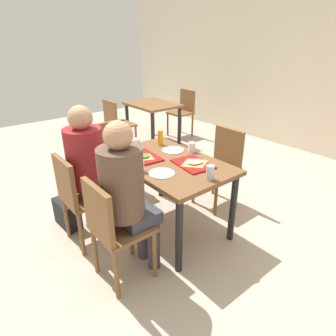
{
  "coord_description": "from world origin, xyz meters",
  "views": [
    {
      "loc": [
        1.91,
        -1.56,
        1.76
      ],
      "look_at": [
        0.0,
        0.0,
        0.65
      ],
      "focal_mm": 30.89,
      "sensor_mm": 36.0,
      "label": 1
    }
  ],
  "objects": [
    {
      "name": "paper_plate_center",
      "position": [
        -0.18,
        0.21,
        0.72
      ],
      "size": [
        0.22,
        0.22,
        0.01
      ],
      "primitive_type": "cylinder",
      "color": "white",
      "rests_on": "main_table"
    },
    {
      "name": "chair_near_left",
      "position": [
        -0.3,
        -0.77,
        0.51
      ],
      "size": [
        0.4,
        0.4,
        0.87
      ],
      "color": "brown",
      "rests_on": "ground_plane"
    },
    {
      "name": "soda_can",
      "position": [
        0.51,
        0.02,
        0.78
      ],
      "size": [
        0.07,
        0.07,
        0.12
      ],
      "primitive_type": "cylinder",
      "color": "#B7BCC6",
      "rests_on": "main_table"
    },
    {
      "name": "tray_red_near",
      "position": [
        -0.21,
        -0.14,
        0.73
      ],
      "size": [
        0.38,
        0.3,
        0.02
      ],
      "primitive_type": "cube",
      "rotation": [
        0.0,
        0.0,
        -0.1
      ],
      "color": "#B21414",
      "rests_on": "main_table"
    },
    {
      "name": "foil_bundle",
      "position": [
        -0.51,
        -0.02,
        0.77
      ],
      "size": [
        0.1,
        0.1,
        0.1
      ],
      "primitive_type": "sphere",
      "color": "silver",
      "rests_on": "main_table"
    },
    {
      "name": "background_table",
      "position": [
        -2.17,
        1.41,
        0.6
      ],
      "size": [
        0.9,
        0.7,
        0.72
      ],
      "color": "brown",
      "rests_on": "ground_plane"
    },
    {
      "name": "ground_plane",
      "position": [
        0.0,
        0.0,
        -0.01
      ],
      "size": [
        10.0,
        10.0,
        0.02
      ],
      "primitive_type": "cube",
      "color": "#B7A893"
    },
    {
      "name": "person_in_brown_jacket",
      "position": [
        0.3,
        -0.63,
        0.76
      ],
      "size": [
        0.32,
        0.42,
        1.28
      ],
      "color": "#383842",
      "rests_on": "ground_plane"
    },
    {
      "name": "main_table",
      "position": [
        0.0,
        0.0,
        0.62
      ],
      "size": [
        1.2,
        0.78,
        0.72
      ],
      "color": "brown",
      "rests_on": "ground_plane"
    },
    {
      "name": "paper_plate_near_edge",
      "position": [
        0.18,
        -0.21,
        0.72
      ],
      "size": [
        0.22,
        0.22,
        0.01
      ],
      "primitive_type": "cylinder",
      "color": "white",
      "rests_on": "main_table"
    },
    {
      "name": "pizza_slice_a",
      "position": [
        -0.19,
        -0.14,
        0.74
      ],
      "size": [
        0.23,
        0.22,
        0.02
      ],
      "color": "tan",
      "rests_on": "tray_red_near"
    },
    {
      "name": "background_chair_near",
      "position": [
        -2.17,
        0.68,
        0.51
      ],
      "size": [
        0.4,
        0.4,
        0.87
      ],
      "color": "brown",
      "rests_on": "ground_plane"
    },
    {
      "name": "chair_near_right",
      "position": [
        0.3,
        -0.77,
        0.51
      ],
      "size": [
        0.4,
        0.4,
        0.87
      ],
      "color": "brown",
      "rests_on": "ground_plane"
    },
    {
      "name": "tray_red_far",
      "position": [
        0.21,
        0.12,
        0.73
      ],
      "size": [
        0.39,
        0.3,
        0.02
      ],
      "primitive_type": "cube",
      "rotation": [
        0.0,
        0.0,
        -0.13
      ],
      "color": "#B21414",
      "rests_on": "main_table"
    },
    {
      "name": "plastic_cup_b",
      "position": [
        0.03,
        -0.33,
        0.77
      ],
      "size": [
        0.07,
        0.07,
        0.1
      ],
      "primitive_type": "cylinder",
      "color": "white",
      "rests_on": "main_table"
    },
    {
      "name": "person_in_red",
      "position": [
        -0.3,
        -0.63,
        0.76
      ],
      "size": [
        0.32,
        0.42,
        1.28
      ],
      "color": "#383842",
      "rests_on": "ground_plane"
    },
    {
      "name": "background_chair_far",
      "position": [
        -2.17,
        2.15,
        0.51
      ],
      "size": [
        0.4,
        0.4,
        0.87
      ],
      "color": "brown",
      "rests_on": "ground_plane"
    },
    {
      "name": "plastic_cup_a",
      "position": [
        -0.03,
        0.33,
        0.77
      ],
      "size": [
        0.07,
        0.07,
        0.1
      ],
      "primitive_type": "cylinder",
      "color": "white",
      "rests_on": "main_table"
    },
    {
      "name": "condiment_bottle",
      "position": [
        -0.39,
        0.21,
        0.8
      ],
      "size": [
        0.06,
        0.06,
        0.16
      ],
      "primitive_type": "cylinder",
      "color": "orange",
      "rests_on": "main_table"
    },
    {
      "name": "handbag",
      "position": [
        -0.65,
        -0.79,
        0.14
      ],
      "size": [
        0.33,
        0.18,
        0.28
      ],
      "primitive_type": "cube",
      "rotation": [
        0.0,
        0.0,
        0.06
      ],
      "color": "black",
      "rests_on": "ground_plane"
    },
    {
      "name": "pizza_slice_b",
      "position": [
        0.22,
        0.13,
        0.74
      ],
      "size": [
        0.21,
        0.24,
        0.02
      ],
      "color": "#C68C47",
      "rests_on": "tray_red_far"
    },
    {
      "name": "chair_far_side",
      "position": [
        0.0,
        0.77,
        0.51
      ],
      "size": [
        0.4,
        0.4,
        0.87
      ],
      "color": "brown",
      "rests_on": "ground_plane"
    },
    {
      "name": "chair_left_end",
      "position": [
        -0.98,
        0.0,
        0.51
      ],
      "size": [
        0.4,
        0.4,
        0.87
      ],
      "color": "brown",
      "rests_on": "ground_plane"
    }
  ]
}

